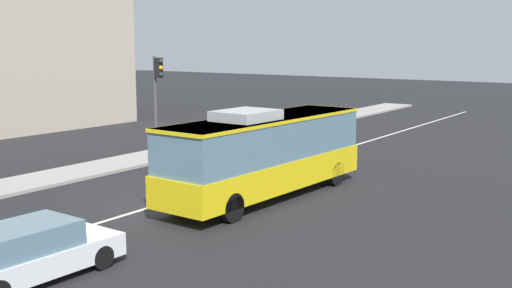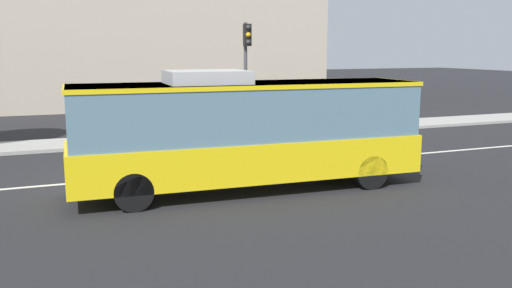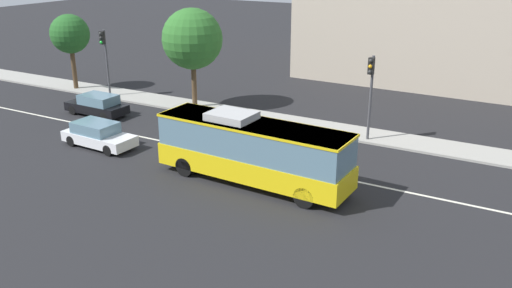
% 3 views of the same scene
% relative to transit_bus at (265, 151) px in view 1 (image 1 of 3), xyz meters
% --- Properties ---
extents(ground_plane, '(160.00, 160.00, 0.00)m').
position_rel_transit_bus_xyz_m(ground_plane, '(-3.31, 2.58, -1.81)').
color(ground_plane, black).
extents(sidewalk_kerb, '(80.00, 2.67, 0.14)m').
position_rel_transit_bus_xyz_m(sidewalk_kerb, '(-3.31, 9.44, -1.74)').
color(sidewalk_kerb, '#9E9B93').
rests_on(sidewalk_kerb, ground_plane).
extents(lane_centre_line, '(76.00, 0.16, 0.01)m').
position_rel_transit_bus_xyz_m(lane_centre_line, '(-3.31, 2.58, -1.80)').
color(lane_centre_line, silver).
rests_on(lane_centre_line, ground_plane).
extents(transit_bus, '(10.10, 2.93, 3.46)m').
position_rel_transit_bus_xyz_m(transit_bus, '(0.00, 0.00, 0.00)').
color(transit_bus, yellow).
rests_on(transit_bus, ground_plane).
extents(sedan_white, '(4.57, 1.97, 1.46)m').
position_rel_transit_bus_xyz_m(sedan_white, '(-10.40, 0.09, -1.09)').
color(sedan_white, white).
rests_on(sedan_white, ground_plane).
extents(traffic_light_mid_block, '(0.34, 0.62, 5.20)m').
position_rel_transit_bus_xyz_m(traffic_light_mid_block, '(3.13, 8.45, 1.75)').
color(traffic_light_mid_block, '#47474C').
rests_on(traffic_light_mid_block, ground_plane).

